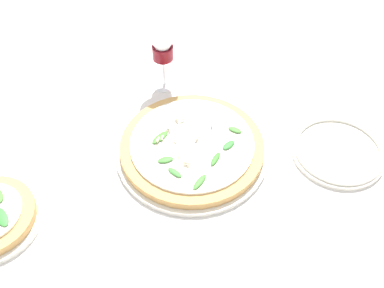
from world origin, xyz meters
name	(u,v)px	position (x,y,z in m)	size (l,w,h in m)	color
ground_plane	(203,141)	(0.00, 0.00, 0.00)	(6.00, 6.00, 0.00)	silver
pizza_arugula_main	(192,148)	(0.01, 0.04, 0.02)	(0.33, 0.33, 0.05)	silver
wine_glass	(162,45)	(0.14, -0.16, 0.12)	(0.09, 0.09, 0.17)	white
side_plate_white	(338,152)	(-0.29, -0.04, 0.01)	(0.20, 0.20, 0.02)	silver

